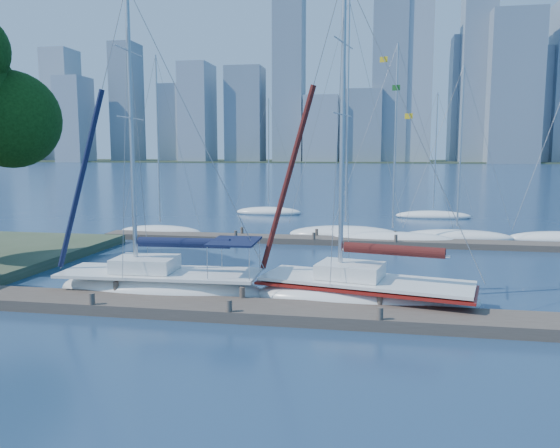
# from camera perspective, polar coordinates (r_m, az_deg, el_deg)

# --- Properties ---
(ground) EXTENTS (700.00, 700.00, 0.00)m
(ground) POSITION_cam_1_polar(r_m,az_deg,el_deg) (19.63, -4.60, -9.49)
(ground) COLOR #172B4B
(ground) RESTS_ON ground
(near_dock) EXTENTS (26.00, 2.00, 0.40)m
(near_dock) POSITION_cam_1_polar(r_m,az_deg,el_deg) (19.57, -4.61, -8.93)
(near_dock) COLOR #493E35
(near_dock) RESTS_ON ground
(far_dock) EXTENTS (30.00, 1.80, 0.36)m
(far_dock) POSITION_cam_1_polar(r_m,az_deg,el_deg) (34.71, 5.34, -1.73)
(far_dock) COLOR #493E35
(far_dock) RESTS_ON ground
(far_shore) EXTENTS (800.00, 100.00, 1.50)m
(far_shore) POSITION_cam_1_polar(r_m,az_deg,el_deg) (338.23, 9.37, 6.43)
(far_shore) COLOR #38472D
(far_shore) RESTS_ON ground
(sailboat_navy) EXTENTS (8.61, 3.11, 12.59)m
(sailboat_navy) POSITION_cam_1_polar(r_m,az_deg,el_deg) (22.41, -12.43, -4.97)
(sailboat_navy) COLOR white
(sailboat_navy) RESTS_ON ground
(sailboat_maroon) EXTENTS (8.83, 4.46, 12.71)m
(sailboat_maroon) POSITION_cam_1_polar(r_m,az_deg,el_deg) (20.86, 8.87, -5.77)
(sailboat_maroon) COLOR white
(sailboat_maroon) RESTS_ON ground
(bg_boat_0) EXTENTS (6.10, 2.59, 12.53)m
(bg_boat_0) POSITION_cam_1_polar(r_m,az_deg,el_deg) (39.04, -12.38, -0.74)
(bg_boat_0) COLOR white
(bg_boat_0) RESTS_ON ground
(bg_boat_2) EXTENTS (7.94, 3.97, 15.72)m
(bg_boat_2) POSITION_cam_1_polar(r_m,az_deg,el_deg) (36.80, 6.87, -1.01)
(bg_boat_2) COLOR white
(bg_boat_2) RESTS_ON ground
(bg_boat_3) EXTENTS (8.19, 4.07, 12.64)m
(bg_boat_3) POSITION_cam_1_polar(r_m,az_deg,el_deg) (35.39, 11.68, -1.56)
(bg_boat_3) COLOR white
(bg_boat_3) RESTS_ON ground
(bg_boat_4) EXTENTS (7.48, 3.67, 11.49)m
(bg_boat_4) POSITION_cam_1_polar(r_m,az_deg,el_deg) (37.67, 17.98, -1.25)
(bg_boat_4) COLOR white
(bg_boat_4) RESTS_ON ground
(bg_boat_6) EXTENTS (6.22, 2.42, 10.90)m
(bg_boat_6) POSITION_cam_1_polar(r_m,az_deg,el_deg) (50.83, -1.19, 1.30)
(bg_boat_6) COLOR white
(bg_boat_6) RESTS_ON ground
(bg_boat_7) EXTENTS (6.73, 3.52, 11.10)m
(bg_boat_7) POSITION_cam_1_polar(r_m,az_deg,el_deg) (49.71, 15.72, 0.86)
(bg_boat_7) COLOR white
(bg_boat_7) RESTS_ON ground
(skyline) EXTENTS (504.07, 51.31, 99.42)m
(skyline) POSITION_cam_1_polar(r_m,az_deg,el_deg) (310.22, 12.75, 12.65)
(skyline) COLOR #7D8BA2
(skyline) RESTS_ON ground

